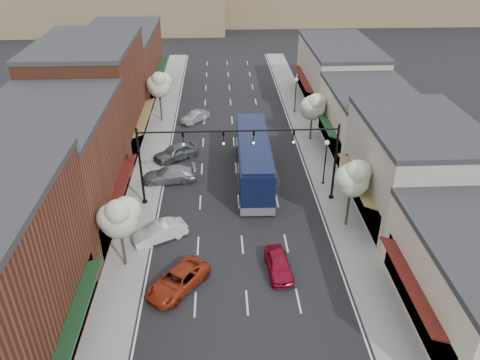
{
  "coord_description": "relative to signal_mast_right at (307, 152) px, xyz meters",
  "views": [
    {
      "loc": [
        -1.47,
        -25.83,
        21.65
      ],
      "look_at": [
        0.11,
        7.86,
        2.2
      ],
      "focal_mm": 35.0,
      "sensor_mm": 36.0,
      "label": 1
    }
  ],
  "objects": [
    {
      "name": "bldg_left_midnear",
      "position": [
        -19.85,
        -2.0,
        0.03
      ],
      "size": [
        10.14,
        14.1,
        9.4
      ],
      "color": "brown",
      "rests_on": "ground"
    },
    {
      "name": "tree_right_far",
      "position": [
        2.73,
        11.95,
        -0.63
      ],
      "size": [
        2.85,
        2.65,
        5.43
      ],
      "color": "#47382B",
      "rests_on": "ground"
    },
    {
      "name": "bldg_right_far",
      "position": [
        8.09,
        24.0,
        -0.96
      ],
      "size": [
        9.14,
        16.1,
        7.4
      ],
      "color": "#ADA294",
      "rests_on": "ground"
    },
    {
      "name": "tree_right_near",
      "position": [
        2.73,
        -4.05,
        -0.17
      ],
      "size": [
        2.85,
        2.65,
        5.95
      ],
      "color": "#47382B",
      "rests_on": "ground"
    },
    {
      "name": "bldg_right_midfar",
      "position": [
        8.08,
        10.0,
        -1.46
      ],
      "size": [
        9.14,
        12.1,
        6.4
      ],
      "color": "beige",
      "rests_on": "ground"
    },
    {
      "name": "signal_mast_right",
      "position": [
        0.0,
        0.0,
        0.0
      ],
      "size": [
        8.22,
        0.46,
        7.0
      ],
      "color": "black",
      "rests_on": "ground"
    },
    {
      "name": "sidewalk_right",
      "position": [
        2.78,
        10.5,
        -4.55
      ],
      "size": [
        2.8,
        73.0,
        0.15
      ],
      "primitive_type": "cube",
      "color": "gray",
      "rests_on": "ground"
    },
    {
      "name": "tree_left_near",
      "position": [
        -13.87,
        -8.05,
        -0.4
      ],
      "size": [
        2.85,
        2.65,
        5.69
      ],
      "color": "#47382B",
      "rests_on": "ground"
    },
    {
      "name": "parked_car_d",
      "position": [
        -11.52,
        8.22,
        -3.84
      ],
      "size": [
        4.86,
        4.12,
        1.57
      ],
      "primitive_type": "imported",
      "rotation": [
        0.0,
        0.0,
        -0.98
      ],
      "color": "#55585C",
      "rests_on": "ground"
    },
    {
      "name": "parked_car_b",
      "position": [
        -11.82,
        -5.05,
        -3.94
      ],
      "size": [
        4.36,
        3.17,
        1.37
      ],
      "primitive_type": "imported",
      "rotation": [
        0.0,
        0.0,
        -1.1
      ],
      "color": "silver",
      "rests_on": "ground"
    },
    {
      "name": "lamp_post_far",
      "position": [
        2.18,
        20.0,
        -1.62
      ],
      "size": [
        0.44,
        0.44,
        4.44
      ],
      "color": "black",
      "rests_on": "ground"
    },
    {
      "name": "sidewalk_left",
      "position": [
        -14.02,
        10.5,
        -4.55
      ],
      "size": [
        2.8,
        73.0,
        0.15
      ],
      "primitive_type": "cube",
      "color": "gray",
      "rests_on": "ground"
    },
    {
      "name": "tree_left_far",
      "position": [
        -13.87,
        17.95,
        -0.02
      ],
      "size": [
        2.85,
        2.65,
        6.13
      ],
      "color": "#47382B",
      "rests_on": "ground"
    },
    {
      "name": "bldg_left_midfar",
      "position": [
        -19.86,
        12.0,
        0.78
      ],
      "size": [
        10.14,
        14.1,
        10.9
      ],
      "color": "brown",
      "rests_on": "ground"
    },
    {
      "name": "red_hatchback",
      "position": [
        -3.28,
        -9.16,
        -3.96
      ],
      "size": [
        1.87,
        4.02,
        1.33
      ],
      "primitive_type": "imported",
      "rotation": [
        0.0,
        0.0,
        0.08
      ],
      "color": "maroon",
      "rests_on": "ground"
    },
    {
      "name": "curb_right",
      "position": [
        1.38,
        10.5,
        -4.55
      ],
      "size": [
        0.25,
        73.0,
        0.17
      ],
      "primitive_type": "cube",
      "color": "gray",
      "rests_on": "ground"
    },
    {
      "name": "bldg_left_far",
      "position": [
        -19.84,
        28.0,
        -0.46
      ],
      "size": [
        10.14,
        18.1,
        8.4
      ],
      "color": "brown",
      "rests_on": "ground"
    },
    {
      "name": "parked_car_c",
      "position": [
        -11.82,
        3.72,
        -3.91
      ],
      "size": [
        5.12,
        2.55,
        1.43
      ],
      "primitive_type": "imported",
      "rotation": [
        0.0,
        0.0,
        -1.46
      ],
      "color": "gray",
      "rests_on": "ground"
    },
    {
      "name": "signal_mast_left",
      "position": [
        -11.24,
        0.0,
        0.0
      ],
      "size": [
        8.22,
        0.46,
        7.0
      ],
      "color": "black",
      "rests_on": "ground"
    },
    {
      "name": "ground",
      "position": [
        -5.62,
        -8.0,
        -4.62
      ],
      "size": [
        160.0,
        160.0,
        0.0
      ],
      "primitive_type": "plane",
      "color": "black",
      "rests_on": "ground"
    },
    {
      "name": "lamp_post_near",
      "position": [
        2.18,
        2.5,
        -1.62
      ],
      "size": [
        0.44,
        0.44,
        4.44
      ],
      "color": "black",
      "rests_on": "ground"
    },
    {
      "name": "parked_car_e",
      "position": [
        -9.98,
        17.74,
        -4.01
      ],
      "size": [
        3.51,
        3.62,
        1.23
      ],
      "primitive_type": "imported",
      "rotation": [
        0.0,
        0.0,
        -0.75
      ],
      "color": "#A6A5AB",
      "rests_on": "ground"
    },
    {
      "name": "parked_car_a",
      "position": [
        -10.06,
        -10.47,
        -3.96
      ],
      "size": [
        4.63,
        5.15,
        1.33
      ],
      "primitive_type": "imported",
      "rotation": [
        0.0,
        0.0,
        -0.64
      ],
      "color": "maroon",
      "rests_on": "ground"
    },
    {
      "name": "curb_left",
      "position": [
        -12.62,
        10.5,
        -4.55
      ],
      "size": [
        0.25,
        73.0,
        0.17
      ],
      "primitive_type": "cube",
      "color": "gray",
      "rests_on": "ground"
    },
    {
      "name": "coach_bus",
      "position": [
        -4.1,
        3.91,
        -2.56
      ],
      "size": [
        3.03,
        13.05,
        3.98
      ],
      "rotation": [
        0.0,
        0.0,
        -0.01
      ],
      "color": "black",
      "rests_on": "ground"
    },
    {
      "name": "bldg_right_midnear",
      "position": [
        8.1,
        -2.0,
        -0.72
      ],
      "size": [
        9.14,
        12.1,
        7.9
      ],
      "color": "#ADA294",
      "rests_on": "ground"
    },
    {
      "name": "hill_near",
      "position": [
        -30.62,
        70.0,
        -0.62
      ],
      "size": [
        50.0,
        20.0,
        8.0
      ],
      "primitive_type": "cube",
      "color": "#7A6647",
      "rests_on": "ground"
    }
  ]
}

